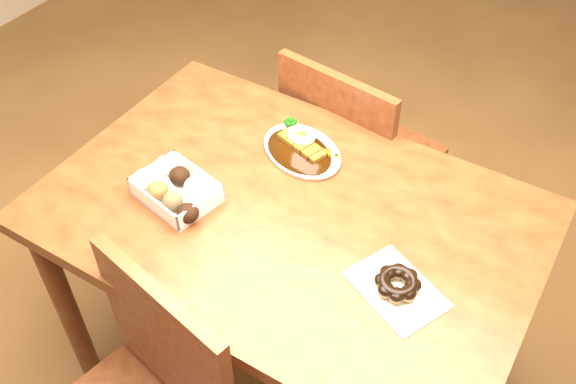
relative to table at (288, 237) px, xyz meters
The scene contains 6 objects.
ground 0.65m from the table, ahead, with size 6.00×6.00×0.00m, color brown.
table is the anchor object (origin of this frame).
chair_far 0.57m from the table, 98.17° to the left, with size 0.47×0.47×0.87m.
katsu_curry_plate 0.25m from the table, 112.02° to the left, with size 0.29×0.25×0.05m.
donut_box 0.31m from the table, 158.13° to the right, with size 0.23×0.19×0.05m.
pon_de_ring 0.36m from the table, 13.84° to the right, with size 0.25×0.22×0.04m.
Camera 1 is at (0.56, -0.92, 1.89)m, focal length 40.00 mm.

